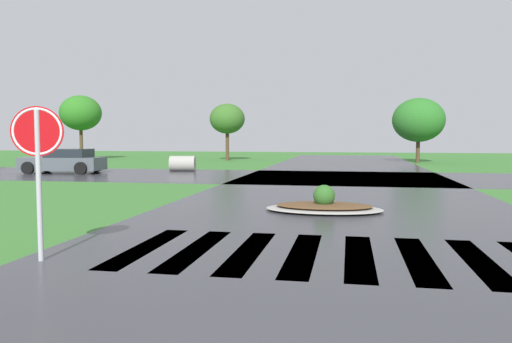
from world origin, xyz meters
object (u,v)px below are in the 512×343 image
Objects in this scene: stop_sign at (38,147)px; drainage_pipe_stack at (183,164)px; median_island at (324,206)px; car_silver_hatch at (64,162)px.

drainage_pipe_stack is (-4.46, 19.69, -1.33)m from stop_sign.
drainage_pipe_stack is (-8.47, 13.69, 0.29)m from median_island.
stop_sign reaches higher than median_island.
drainage_pipe_stack is at bearing -159.94° from car_silver_hatch.
stop_sign is 20.23m from drainage_pipe_stack.
stop_sign is at bearing 115.59° from car_silver_hatch.
car_silver_hatch is at bearing 97.57° from stop_sign.
stop_sign is 7.39m from median_island.
stop_sign is 0.79× the size of median_island.
median_island is (4.01, 6.00, -1.61)m from stop_sign.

